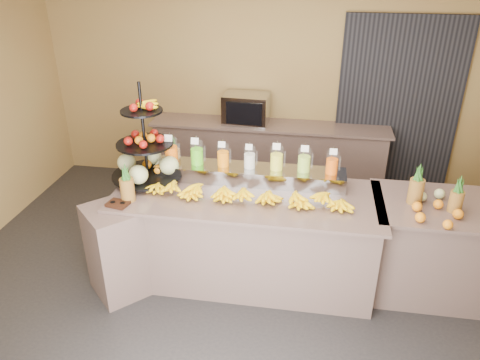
% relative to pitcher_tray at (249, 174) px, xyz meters
% --- Properties ---
extents(ground, '(6.00, 6.00, 0.00)m').
position_rel_pitcher_tray_xyz_m(ground, '(0.02, -0.58, -1.01)').
color(ground, black).
rests_on(ground, ground).
extents(room_envelope, '(6.04, 5.02, 2.82)m').
position_rel_pitcher_tray_xyz_m(room_envelope, '(0.20, 0.21, 0.87)').
color(room_envelope, olive).
rests_on(room_envelope, ground).
extents(buffet_counter, '(2.75, 1.25, 0.93)m').
position_rel_pitcher_tray_xyz_m(buffet_counter, '(-0.10, -0.32, -0.54)').
color(buffet_counter, gray).
rests_on(buffet_counter, ground).
extents(right_counter, '(1.08, 0.88, 0.93)m').
position_rel_pitcher_tray_xyz_m(right_counter, '(1.72, -0.18, -0.54)').
color(right_counter, gray).
rests_on(right_counter, ground).
extents(back_ledge, '(3.10, 0.55, 0.93)m').
position_rel_pitcher_tray_xyz_m(back_ledge, '(0.02, 1.67, -0.54)').
color(back_ledge, gray).
rests_on(back_ledge, ground).
extents(pitcher_tray, '(1.85, 0.30, 0.15)m').
position_rel_pitcher_tray_xyz_m(pitcher_tray, '(0.00, 0.00, 0.00)').
color(pitcher_tray, gray).
rests_on(pitcher_tray, buffet_counter).
extents(juice_pitcher_orange_a, '(0.13, 0.14, 0.32)m').
position_rel_pitcher_tray_xyz_m(juice_pitcher_orange_a, '(-0.78, -0.00, 0.18)').
color(juice_pitcher_orange_a, silver).
rests_on(juice_pitcher_orange_a, pitcher_tray).
extents(juice_pitcher_green, '(0.13, 0.13, 0.31)m').
position_rel_pitcher_tray_xyz_m(juice_pitcher_green, '(-0.52, -0.00, 0.18)').
color(juice_pitcher_green, silver).
rests_on(juice_pitcher_green, pitcher_tray).
extents(juice_pitcher_orange_b, '(0.12, 0.12, 0.28)m').
position_rel_pitcher_tray_xyz_m(juice_pitcher_orange_b, '(-0.26, -0.00, 0.17)').
color(juice_pitcher_orange_b, silver).
rests_on(juice_pitcher_orange_b, pitcher_tray).
extents(juice_pitcher_milk, '(0.11, 0.12, 0.27)m').
position_rel_pitcher_tray_xyz_m(juice_pitcher_milk, '(-0.00, -0.00, 0.17)').
color(juice_pitcher_milk, silver).
rests_on(juice_pitcher_milk, pitcher_tray).
extents(juice_pitcher_lemon, '(0.13, 0.13, 0.30)m').
position_rel_pitcher_tray_xyz_m(juice_pitcher_lemon, '(0.26, -0.00, 0.18)').
color(juice_pitcher_lemon, silver).
rests_on(juice_pitcher_lemon, pitcher_tray).
extents(juice_pitcher_lime, '(0.12, 0.13, 0.30)m').
position_rel_pitcher_tray_xyz_m(juice_pitcher_lime, '(0.52, -0.00, 0.18)').
color(juice_pitcher_lime, silver).
rests_on(juice_pitcher_lime, pitcher_tray).
extents(juice_pitcher_orange_c, '(0.12, 0.12, 0.28)m').
position_rel_pitcher_tray_xyz_m(juice_pitcher_orange_c, '(0.78, -0.00, 0.17)').
color(juice_pitcher_orange_c, silver).
rests_on(juice_pitcher_orange_c, pitcher_tray).
extents(banana_heap, '(1.95, 0.18, 0.16)m').
position_rel_pitcher_tray_xyz_m(banana_heap, '(0.02, -0.35, 0.00)').
color(banana_heap, yellow).
rests_on(banana_heap, buffet_counter).
extents(fruit_stand, '(0.76, 0.76, 0.98)m').
position_rel_pitcher_tray_xyz_m(fruit_stand, '(-0.95, -0.12, 0.17)').
color(fruit_stand, black).
rests_on(fruit_stand, buffet_counter).
extents(condiment_caddy, '(0.21, 0.17, 0.03)m').
position_rel_pitcher_tray_xyz_m(condiment_caddy, '(-1.09, -0.66, -0.06)').
color(condiment_caddy, black).
rests_on(condiment_caddy, buffet_counter).
extents(pineapple_left_a, '(0.13, 0.13, 0.38)m').
position_rel_pitcher_tray_xyz_m(pineapple_left_a, '(-1.03, -0.56, 0.06)').
color(pineapple_left_a, brown).
rests_on(pineapple_left_a, buffet_counter).
extents(pineapple_left_b, '(0.13, 0.13, 0.40)m').
position_rel_pitcher_tray_xyz_m(pineapple_left_b, '(-0.80, 0.12, 0.07)').
color(pineapple_left_b, brown).
rests_on(pineapple_left_b, buffet_counter).
extents(right_fruit_pile, '(0.44, 0.42, 0.23)m').
position_rel_pitcher_tray_xyz_m(right_fruit_pile, '(1.66, -0.33, -0.00)').
color(right_fruit_pile, brown).
rests_on(right_fruit_pile, right_counter).
extents(oven_warmer, '(0.59, 0.43, 0.38)m').
position_rel_pitcher_tray_xyz_m(oven_warmer, '(-0.28, 1.67, 0.12)').
color(oven_warmer, gray).
rests_on(oven_warmer, back_ledge).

